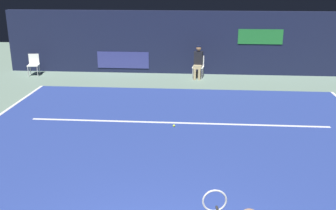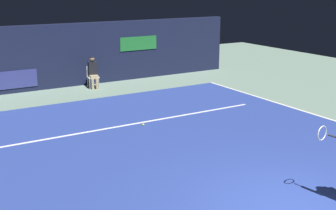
# 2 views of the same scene
# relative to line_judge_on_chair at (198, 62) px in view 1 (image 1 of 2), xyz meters

# --- Properties ---
(ground_plane) EXTENTS (31.02, 31.02, 0.00)m
(ground_plane) POSITION_rel_line_judge_on_chair_xyz_m (-0.53, -7.13, -0.69)
(ground_plane) COLOR slate
(court_surface) EXTENTS (10.70, 10.92, 0.01)m
(court_surface) POSITION_rel_line_judge_on_chair_xyz_m (-0.53, -7.13, -0.68)
(court_surface) COLOR navy
(court_surface) RESTS_ON ground
(line_service) EXTENTS (8.35, 0.10, 0.01)m
(line_service) POSITION_rel_line_judge_on_chair_xyz_m (-0.53, -5.22, -0.67)
(line_service) COLOR white
(line_service) RESTS_ON court_surface
(back_wall) EXTENTS (15.15, 0.33, 2.60)m
(back_wall) POSITION_rel_line_judge_on_chair_xyz_m (-0.54, 0.91, 0.61)
(back_wall) COLOR #141933
(back_wall) RESTS_ON ground
(line_judge_on_chair) EXTENTS (0.49, 0.57, 1.32)m
(line_judge_on_chair) POSITION_rel_line_judge_on_chair_xyz_m (0.00, 0.00, 0.00)
(line_judge_on_chair) COLOR white
(line_judge_on_chair) RESTS_ON ground
(courtside_chair_near) EXTENTS (0.50, 0.48, 0.88)m
(courtside_chair_near) POSITION_rel_line_judge_on_chair_xyz_m (-6.80, 0.02, -0.18)
(courtside_chair_near) COLOR white
(courtside_chair_near) RESTS_ON ground
(tennis_ball) EXTENTS (0.07, 0.07, 0.07)m
(tennis_ball) POSITION_rel_line_judge_on_chair_xyz_m (-0.61, -5.53, -0.64)
(tennis_ball) COLOR #CCE033
(tennis_ball) RESTS_ON court_surface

